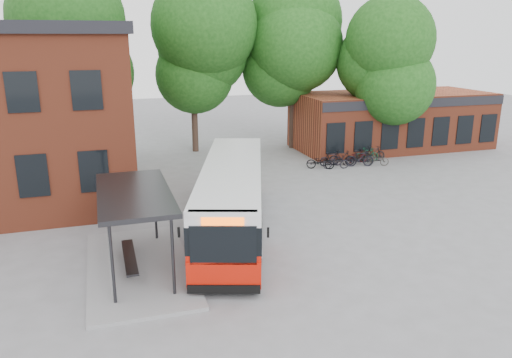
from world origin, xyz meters
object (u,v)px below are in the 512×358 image
object	(u,v)px
bicycle_6	(376,159)
bicycle_1	(331,159)
bus_shelter	(137,231)
bicycle_extra_0	(373,154)
city_bus	(232,199)
bicycle_3	(342,158)
bicycle_4	(356,157)
bicycle_7	(367,155)
bicycle_0	(320,162)
bicycle_2	(336,162)
bicycle_5	(360,158)

from	to	relation	value
bicycle_6	bicycle_1	bearing A→B (deg)	89.70
bus_shelter	bicycle_1	xyz separation A→B (m)	(12.86, 11.21, -0.99)
bicycle_extra_0	city_bus	bearing A→B (deg)	131.04
bicycle_3	bicycle_4	bearing A→B (deg)	-56.55
bicycle_4	bicycle_7	size ratio (longest dim) A/B	1.04
bicycle_7	bicycle_extra_0	size ratio (longest dim) A/B	0.90
bus_shelter	bicycle_0	world-z (taller)	bus_shelter
bicycle_1	bicycle_2	xyz separation A→B (m)	(-0.02, -0.73, -0.04)
bicycle_4	bicycle_6	xyz separation A→B (m)	(0.85, -1.03, 0.00)
bus_shelter	bicycle_1	size ratio (longest dim) A/B	4.59
city_bus	bicycle_extra_0	distance (m)	15.05
city_bus	bicycle_0	bearing A→B (deg)	64.67
bicycle_3	bicycle_5	distance (m)	1.13
bicycle_4	bicycle_5	world-z (taller)	bicycle_5
bicycle_0	bus_shelter	bearing A→B (deg)	156.84
bus_shelter	bicycle_1	distance (m)	17.09
bicycle_0	bicycle_4	size ratio (longest dim) A/B	1.08
city_bus	bicycle_7	world-z (taller)	city_bus
bicycle_0	bicycle_extra_0	size ratio (longest dim) A/B	1.01
bicycle_6	bicycle_7	xyz separation A→B (m)	(0.05, 1.21, 0.04)
bicycle_0	bicycle_extra_0	distance (m)	4.17
bicycle_1	bicycle_5	size ratio (longest dim) A/B	0.87
bicycle_5	bicycle_extra_0	xyz separation A→B (m)	(1.48, 0.94, -0.02)
bicycle_4	bicycle_6	distance (m)	1.34
bicycle_2	bicycle_4	size ratio (longest dim) A/B	1.00
bicycle_2	bicycle_4	distance (m)	2.09
city_bus	bicycle_3	size ratio (longest dim) A/B	6.87
bicycle_extra_0	bicycle_1	bearing A→B (deg)	98.46
bicycle_1	bicycle_6	bearing A→B (deg)	-102.27
bus_shelter	bicycle_6	size ratio (longest dim) A/B	4.36
bus_shelter	bicycle_7	world-z (taller)	bus_shelter
bus_shelter	bicycle_5	xyz separation A→B (m)	(14.53, 10.53, -0.92)
bicycle_3	bicycle_1	bearing A→B (deg)	101.01
bicycle_0	bicycle_5	bearing A→B (deg)	-69.47
city_bus	bicycle_5	bearing A→B (deg)	55.79
bicycle_3	bicycle_4	size ratio (longest dim) A/B	1.04
bicycle_7	bicycle_extra_0	bearing A→B (deg)	-92.62
bicycle_1	bicycle_3	distance (m)	0.71
bus_shelter	city_bus	xyz separation A→B (m)	(4.06, 2.37, -0.01)
bicycle_4	bicycle_extra_0	size ratio (longest dim) A/B	0.93
city_bus	bicycle_3	bearing A→B (deg)	60.46
bicycle_1	bicycle_3	xyz separation A→B (m)	(0.70, -0.11, 0.04)
bus_shelter	bicycle_2	distance (m)	16.61
bus_shelter	bicycle_2	world-z (taller)	bus_shelter
bicycle_0	bicycle_1	distance (m)	1.07
bicycle_1	bicycle_3	size ratio (longest dim) A/B	0.92
bicycle_5	bicycle_7	world-z (taller)	bicycle_5
bicycle_extra_0	bicycle_4	bearing A→B (deg)	97.80
bicycle_0	bicycle_5	size ratio (longest dim) A/B	0.98
bicycle_7	bicycle_extra_0	xyz separation A→B (m)	(0.37, -0.09, 0.05)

